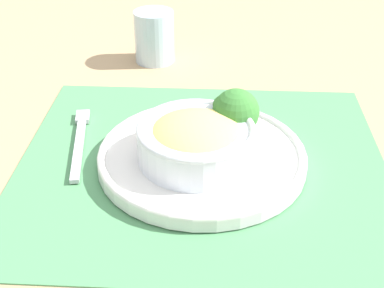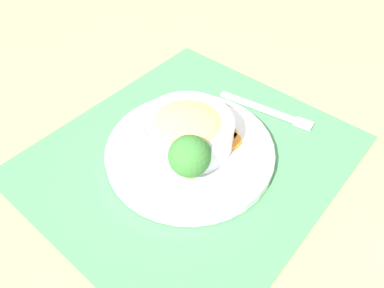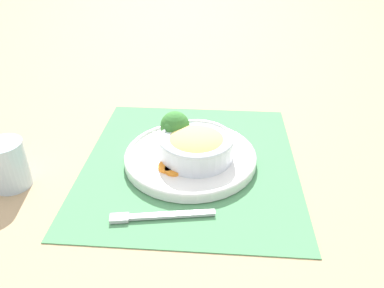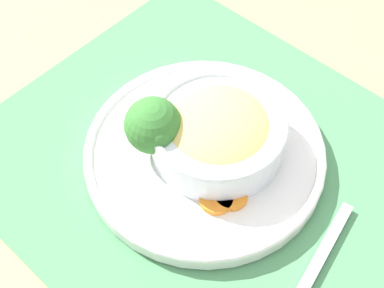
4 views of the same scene
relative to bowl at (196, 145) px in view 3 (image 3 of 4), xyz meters
The scene contains 9 objects.
ground_plane 0.05m from the bowl, 62.02° to the left, with size 4.00×4.00×0.00m, color tan.
placemat 0.05m from the bowl, 62.02° to the left, with size 0.51×0.46×0.00m.
plate 0.04m from the bowl, 62.02° to the left, with size 0.28×0.28×0.02m.
bowl is the anchor object (origin of this frame).
broccoli_floret 0.07m from the bowl, 46.52° to the left, with size 0.06×0.06×0.08m.
carrot_slice_near 0.08m from the bowl, 131.80° to the left, with size 0.04×0.04×0.01m.
carrot_slice_middle 0.07m from the bowl, 145.51° to the left, with size 0.04×0.04×0.01m.
water_glass 0.36m from the bowl, 107.08° to the left, with size 0.07×0.07×0.10m.
fork 0.19m from the bowl, 160.99° to the left, with size 0.05×0.18×0.01m.
Camera 3 is at (-0.65, -0.08, 0.46)m, focal length 35.00 mm.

